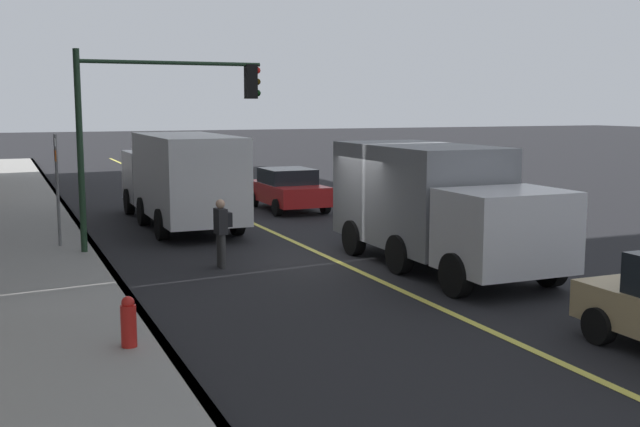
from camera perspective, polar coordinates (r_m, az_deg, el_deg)
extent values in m
plane|color=black|center=(19.14, 0.98, -3.45)|extent=(200.00, 200.00, 0.00)
cube|color=gray|center=(17.59, -19.40, -4.70)|extent=(80.00, 2.82, 0.15)
cube|color=slate|center=(17.70, -15.10, -4.43)|extent=(80.00, 0.16, 0.15)
cube|color=#D8CC4C|center=(19.14, 0.98, -3.44)|extent=(80.00, 0.16, 0.01)
cylinder|color=black|center=(13.25, 19.97, -7.83)|extent=(0.60, 0.22, 0.60)
cube|color=red|center=(28.15, -2.37, 1.55)|extent=(4.01, 1.84, 0.68)
cube|color=black|center=(28.16, -2.43, 2.80)|extent=(1.97, 1.70, 0.54)
cylinder|color=black|center=(27.30, 0.38, 0.64)|extent=(0.60, 0.22, 0.60)
cylinder|color=black|center=(26.65, -3.19, 0.44)|extent=(0.60, 0.22, 0.60)
cylinder|color=black|center=(29.74, -1.63, 1.24)|extent=(0.60, 0.22, 0.60)
cylinder|color=black|center=(29.14, -4.94, 1.07)|extent=(0.60, 0.22, 0.60)
cube|color=silver|center=(28.03, -11.77, 2.77)|extent=(2.34, 2.33, 1.75)
cube|color=silver|center=(23.85, -9.81, 2.79)|extent=(5.88, 2.33, 2.47)
cylinder|color=black|center=(27.93, -13.96, 0.88)|extent=(0.90, 0.28, 0.90)
cylinder|color=black|center=(28.35, -9.51, 1.11)|extent=(0.90, 0.28, 0.90)
cylinder|color=black|center=(22.34, -11.66, -0.79)|extent=(0.90, 0.28, 0.90)
cylinder|color=black|center=(22.86, -6.18, -0.47)|extent=(0.90, 0.28, 0.90)
cylinder|color=black|center=(25.20, -12.97, 0.16)|extent=(0.90, 0.28, 0.90)
cylinder|color=black|center=(25.67, -8.06, 0.42)|extent=(0.90, 0.28, 0.90)
cube|color=silver|center=(16.13, 13.59, -1.23)|extent=(1.94, 2.43, 1.66)
cube|color=slate|center=(19.02, 7.29, 1.46)|extent=(4.85, 2.43, 2.42)
cylinder|color=black|center=(16.98, 16.67, -3.73)|extent=(0.90, 0.28, 0.90)
cylinder|color=black|center=(15.63, 10.04, -4.51)|extent=(0.90, 0.28, 0.90)
cylinder|color=black|center=(20.80, 8.33, -1.35)|extent=(0.90, 0.28, 0.90)
cylinder|color=black|center=(19.71, 2.53, -1.80)|extent=(0.90, 0.28, 0.90)
cylinder|color=black|center=(18.80, 12.16, -2.45)|extent=(0.90, 0.28, 0.90)
cylinder|color=black|center=(17.59, 5.91, -3.03)|extent=(0.90, 0.28, 0.90)
cylinder|color=#383838|center=(18.22, -7.22, -2.81)|extent=(0.15, 0.15, 0.81)
cylinder|color=#383838|center=(18.42, -7.46, -2.70)|extent=(0.15, 0.15, 0.81)
cube|color=#262628|center=(18.20, -7.38, -0.57)|extent=(0.40, 0.25, 0.61)
sphere|color=tan|center=(18.15, -7.40, 0.71)|extent=(0.22, 0.22, 0.22)
cube|color=black|center=(18.26, -6.88, -0.44)|extent=(0.27, 0.18, 0.34)
cylinder|color=#1E3823|center=(20.00, -17.34, 4.17)|extent=(0.16, 0.16, 5.18)
cylinder|color=#1E3823|center=(20.35, -10.90, 10.91)|extent=(0.10, 4.70, 0.10)
cube|color=black|center=(20.88, -5.15, 9.70)|extent=(0.28, 0.30, 0.90)
sphere|color=red|center=(20.94, -4.68, 10.53)|extent=(0.18, 0.18, 0.18)
sphere|color=#392905|center=(20.93, -4.67, 9.71)|extent=(0.18, 0.18, 0.18)
sphere|color=black|center=(20.93, -4.66, 8.88)|extent=(0.18, 0.18, 0.18)
cylinder|color=slate|center=(21.16, -18.86, 1.42)|extent=(0.08, 0.08, 3.07)
cube|color=white|center=(21.05, -19.08, 5.03)|extent=(0.60, 0.02, 0.20)
cube|color=#DB5919|center=(21.07, -19.04, 4.08)|extent=(0.44, 0.02, 0.28)
cylinder|color=red|center=(12.21, -13.98, -8.43)|extent=(0.24, 0.24, 0.80)
sphere|color=red|center=(12.10, -14.05, -6.43)|extent=(0.20, 0.20, 0.20)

